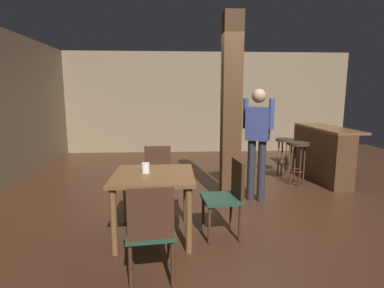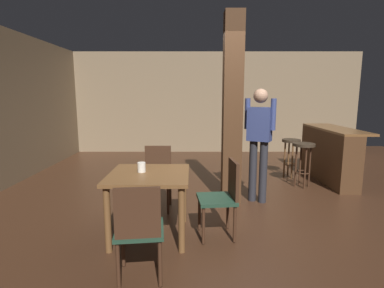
% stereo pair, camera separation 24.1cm
% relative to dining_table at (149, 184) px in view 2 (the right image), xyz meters
% --- Properties ---
extents(ground_plane, '(10.80, 10.80, 0.00)m').
position_rel_dining_table_xyz_m(ground_plane, '(1.18, 0.74, -0.62)').
color(ground_plane, '#382114').
extents(wall_back, '(8.00, 0.10, 2.80)m').
position_rel_dining_table_xyz_m(wall_back, '(1.18, 5.24, 0.78)').
color(wall_back, '#756047').
rests_on(wall_back, ground_plane).
extents(pillar, '(0.28, 0.28, 2.80)m').
position_rel_dining_table_xyz_m(pillar, '(1.09, 1.15, 0.78)').
color(pillar, '#422816').
rests_on(pillar, ground_plane).
extents(dining_table, '(0.91, 0.91, 0.75)m').
position_rel_dining_table_xyz_m(dining_table, '(0.00, 0.00, 0.00)').
color(dining_table, brown).
rests_on(dining_table, ground_plane).
extents(chair_south, '(0.46, 0.46, 0.89)m').
position_rel_dining_table_xyz_m(chair_south, '(0.03, -0.88, -0.11)').
color(chair_south, '#1E3828').
rests_on(chair_south, ground_plane).
extents(chair_east, '(0.46, 0.46, 0.89)m').
position_rel_dining_table_xyz_m(chair_east, '(0.85, -0.02, -0.11)').
color(chair_east, '#1E3828').
rests_on(chair_east, ground_plane).
extents(chair_north, '(0.43, 0.43, 0.89)m').
position_rel_dining_table_xyz_m(chair_north, '(-0.01, 0.85, -0.11)').
color(chair_north, '#1E3828').
rests_on(chair_north, ground_plane).
extents(napkin_cup, '(0.09, 0.09, 0.11)m').
position_rel_dining_table_xyz_m(napkin_cup, '(-0.09, 0.05, 0.19)').
color(napkin_cup, silver).
rests_on(napkin_cup, dining_table).
extents(standing_person, '(0.45, 0.34, 1.72)m').
position_rel_dining_table_xyz_m(standing_person, '(1.50, 1.13, 0.38)').
color(standing_person, navy).
rests_on(standing_person, ground_plane).
extents(bar_counter, '(0.56, 1.81, 1.01)m').
position_rel_dining_table_xyz_m(bar_counter, '(3.11, 2.32, -0.10)').
color(bar_counter, brown).
rests_on(bar_counter, ground_plane).
extents(bar_stool_near, '(0.38, 0.38, 0.79)m').
position_rel_dining_table_xyz_m(bar_stool_near, '(2.46, 1.88, -0.02)').
color(bar_stool_near, '#2D2319').
rests_on(bar_stool_near, ground_plane).
extents(bar_stool_mid, '(0.36, 0.36, 0.76)m').
position_rel_dining_table_xyz_m(bar_stool_mid, '(2.45, 2.53, -0.05)').
color(bar_stool_mid, '#2D2319').
rests_on(bar_stool_mid, ground_plane).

